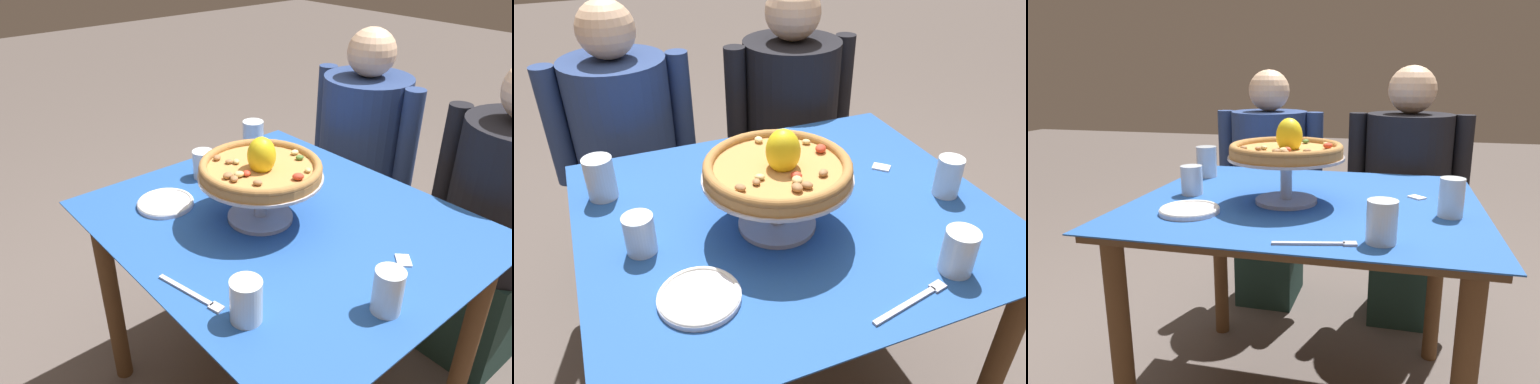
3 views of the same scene
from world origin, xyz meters
TOP-DOWN VIEW (x-y plane):
  - dining_table at (0.00, 0.00)m, footprint 1.06×0.92m
  - pizza_stand at (-0.06, -0.04)m, footprint 0.35×0.35m
  - pizza at (-0.05, -0.05)m, footprint 0.34×0.34m
  - water_glass_front_right at (0.24, -0.34)m, footprint 0.07×0.07m
  - water_glass_side_right at (0.42, -0.08)m, footprint 0.07×0.07m
  - water_glass_side_left at (-0.38, -0.02)m, footprint 0.07×0.07m
  - water_glass_back_left at (-0.44, 0.25)m, footprint 0.08×0.08m
  - side_plate at (-0.30, -0.22)m, footprint 0.17×0.17m
  - dinner_fork at (0.10, -0.39)m, footprint 0.20×0.06m
  - sugar_packet at (0.34, 0.10)m, footprint 0.06×0.06m
  - diner_left at (-0.33, 0.76)m, footprint 0.52×0.37m
  - diner_right at (0.33, 0.72)m, footprint 0.53×0.38m

SIDE VIEW (x-z plane):
  - diner_left at x=-0.33m, z-range -0.01..1.14m
  - diner_right at x=0.33m, z-range 0.00..1.16m
  - dining_table at x=0.00m, z-range 0.25..1.00m
  - sugar_packet at x=0.34m, z-range 0.74..0.75m
  - dinner_fork at x=0.10m, z-range 0.74..0.75m
  - side_plate at x=-0.30m, z-range 0.74..0.76m
  - water_glass_side_left at x=-0.38m, z-range 0.74..0.83m
  - water_glass_front_right at x=0.24m, z-range 0.74..0.84m
  - water_glass_side_right at x=0.42m, z-range 0.74..0.85m
  - water_glass_back_left at x=-0.44m, z-range 0.74..0.85m
  - pizza_stand at x=-0.06m, z-range 0.77..0.91m
  - pizza at x=-0.05m, z-range 0.86..0.97m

